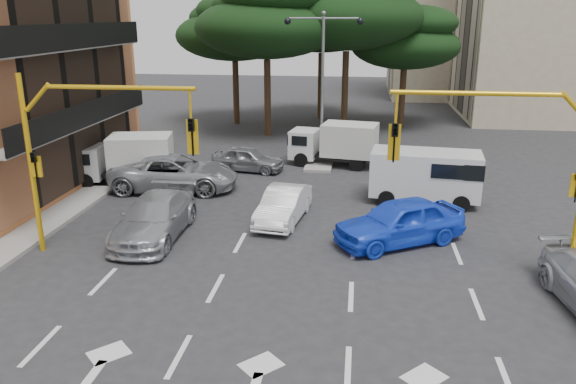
# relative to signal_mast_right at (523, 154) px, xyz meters

# --- Properties ---
(ground) EXTENTS (120.00, 120.00, 0.00)m
(ground) POSITION_rel_signal_mast_right_xyz_m (-6.80, -1.99, -3.88)
(ground) COLOR #28282B
(ground) RESTS_ON ground
(median_strip) EXTENTS (1.40, 6.00, 0.15)m
(median_strip) POSITION_rel_signal_mast_right_xyz_m (-6.80, 14.01, -3.81)
(median_strip) COLOR gray
(median_strip) RESTS_ON ground
(apartment_beige_far) EXTENTS (16.20, 12.15, 16.70)m
(apartment_beige_far) POSITION_rel_signal_mast_right_xyz_m (6.15, 42.01, 4.47)
(apartment_beige_far) COLOR tan
(apartment_beige_far) RESTS_ON ground
(pine_left_near) EXTENTS (9.15, 9.15, 10.23)m
(pine_left_near) POSITION_rel_signal_mast_right_xyz_m (-10.75, 19.96, 3.72)
(pine_left_near) COLOR #382616
(pine_left_near) RESTS_ON ground
(pine_center) EXTENTS (9.98, 9.98, 11.16)m
(pine_center) POSITION_rel_signal_mast_right_xyz_m (-5.75, 21.96, 4.41)
(pine_center) COLOR #382616
(pine_center) RESTS_ON ground
(pine_left_far) EXTENTS (8.32, 8.32, 9.30)m
(pine_left_far) POSITION_rel_signal_mast_right_xyz_m (-13.75, 23.96, 3.03)
(pine_left_far) COLOR #382616
(pine_left_far) RESTS_ON ground
(pine_right) EXTENTS (7.49, 7.49, 8.37)m
(pine_right) POSITION_rel_signal_mast_right_xyz_m (-1.75, 23.96, 2.33)
(pine_right) COLOR #382616
(pine_right) RESTS_ON ground
(pine_back) EXTENTS (9.15, 9.15, 10.23)m
(pine_back) POSITION_rel_signal_mast_right_xyz_m (-7.75, 26.96, 3.72)
(pine_back) COLOR #382616
(pine_back) RESTS_ON ground
(signal_mast_right) EXTENTS (5.79, 0.37, 6.00)m
(signal_mast_right) POSITION_rel_signal_mast_right_xyz_m (0.00, 0.00, 0.00)
(signal_mast_right) COLOR yellow
(signal_mast_right) RESTS_ON ground
(signal_mast_left) EXTENTS (5.79, 0.37, 6.00)m
(signal_mast_left) POSITION_rel_signal_mast_right_xyz_m (-13.61, 0.00, 0.00)
(signal_mast_left) COLOR yellow
(signal_mast_left) RESTS_ON ground
(street_lamp_center) EXTENTS (4.16, 0.36, 7.77)m
(street_lamp_center) POSITION_rel_signal_mast_right_xyz_m (-6.80, 14.01, 1.54)
(street_lamp_center) COLOR slate
(street_lamp_center) RESTS_ON median_strip
(car_white_hatch) EXTENTS (1.92, 4.15, 1.32)m
(car_white_hatch) POSITION_rel_signal_mast_right_xyz_m (-7.57, 3.89, -3.23)
(car_white_hatch) COLOR white
(car_white_hatch) RESTS_ON ground
(car_blue_compact) EXTENTS (5.03, 4.05, 1.61)m
(car_blue_compact) POSITION_rel_signal_mast_right_xyz_m (-3.22, 2.21, -3.08)
(car_blue_compact) COLOR blue
(car_blue_compact) RESTS_ON ground
(car_silver_wagon) EXTENTS (2.11, 5.13, 1.48)m
(car_silver_wagon) POSITION_rel_signal_mast_right_xyz_m (-11.97, 1.69, -3.14)
(car_silver_wagon) COLOR #A3A5AA
(car_silver_wagon) RESTS_ON ground
(car_silver_cross_a) EXTENTS (5.97, 3.10, 1.61)m
(car_silver_cross_a) POSITION_rel_signal_mast_right_xyz_m (-13.09, 7.33, -3.08)
(car_silver_cross_a) COLOR #9DA0A5
(car_silver_cross_a) RESTS_ON ground
(car_silver_cross_b) EXTENTS (3.92, 2.10, 1.27)m
(car_silver_cross_b) POSITION_rel_signal_mast_right_xyz_m (-10.39, 11.01, -3.25)
(car_silver_cross_b) COLOR #93959A
(car_silver_cross_b) RESTS_ON ground
(van_white) EXTENTS (4.74, 2.53, 2.27)m
(van_white) POSITION_rel_signal_mast_right_xyz_m (-1.89, 6.99, -2.75)
(van_white) COLOR silver
(van_white) RESTS_ON ground
(box_truck_a) EXTENTS (5.04, 2.90, 2.33)m
(box_truck_a) POSITION_rel_signal_mast_right_xyz_m (-15.80, 8.01, -2.72)
(box_truck_a) COLOR silver
(box_truck_a) RESTS_ON ground
(box_truck_b) EXTENTS (4.91, 2.71, 2.29)m
(box_truck_b) POSITION_rel_signal_mast_right_xyz_m (-6.04, 12.75, -2.74)
(box_truck_b) COLOR silver
(box_truck_b) RESTS_ON ground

